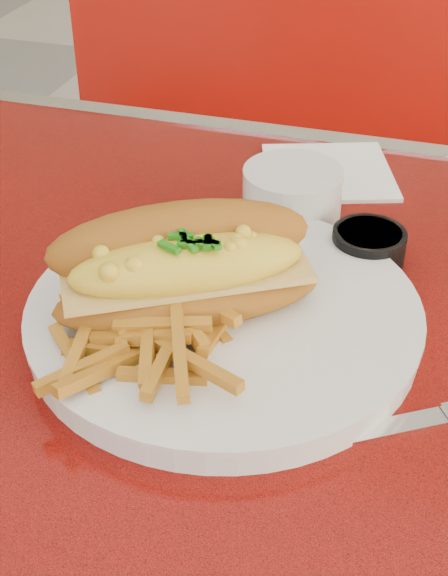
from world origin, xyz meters
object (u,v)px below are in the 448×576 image
(booth_bench_far, at_px, (346,283))
(knife, at_px, (432,417))
(dinner_plate, at_px, (224,316))
(gravy_ramekin, at_px, (292,193))
(fork, at_px, (325,319))
(sauce_cup_right, at_px, (368,246))
(diner_table, at_px, (222,488))
(mac_hoagie, at_px, (185,267))

(booth_bench_far, distance_m, knife, 0.98)
(dinner_plate, height_order, gravy_ramekin, gravy_ramekin)
(fork, bearing_deg, sauce_cup_right, 0.48)
(dinner_plate, xyz_separation_m, gravy_ramekin, (0.01, 0.18, 0.02))
(booth_bench_far, xyz_separation_m, fork, (0.07, -0.78, 0.50))
(dinner_plate, xyz_separation_m, sauce_cup_right, (0.09, 0.13, 0.01))
(diner_table, height_order, gravy_ramekin, gravy_ramekin)
(diner_table, height_order, dinner_plate, dinner_plate)
(booth_bench_far, relative_size, sauce_cup_right, 16.23)
(fork, height_order, sauce_cup_right, sauce_cup_right)
(dinner_plate, relative_size, knife, 1.86)
(fork, relative_size, knife, 0.73)
(diner_table, xyz_separation_m, knife, (0.16, -0.03, 0.16))
(gravy_ramekin, bearing_deg, booth_bench_far, 90.67)
(fork, distance_m, gravy_ramekin, 0.19)
(gravy_ramekin, distance_m, knife, 0.29)
(booth_bench_far, xyz_separation_m, gravy_ramekin, (0.01, -0.60, 0.51))
(booth_bench_far, bearing_deg, dinner_plate, -90.38)
(booth_bench_far, height_order, mac_hoagie, booth_bench_far)
(sauce_cup_right, relative_size, knife, 0.41)
(dinner_plate, relative_size, sauce_cup_right, 4.54)
(booth_bench_far, relative_size, gravy_ramekin, 10.54)
(knife, bearing_deg, gravy_ramekin, 90.58)
(sauce_cup_right, bearing_deg, knife, -68.29)
(booth_bench_far, height_order, fork, booth_bench_far)
(mac_hoagie, bearing_deg, booth_bench_far, 57.31)
(booth_bench_far, xyz_separation_m, mac_hoagie, (-0.03, -0.80, 0.54))
(diner_table, xyz_separation_m, booth_bench_far, (0.00, 0.81, -0.32))
(dinner_plate, height_order, knife, dinner_plate)
(knife, bearing_deg, booth_bench_far, 68.49)
(gravy_ramekin, relative_size, sauce_cup_right, 1.54)
(fork, relative_size, sauce_cup_right, 1.79)
(dinner_plate, distance_m, mac_hoagie, 0.06)
(mac_hoagie, bearing_deg, sauce_cup_right, 18.07)
(mac_hoagie, bearing_deg, gravy_ramekin, 47.93)
(diner_table, relative_size, knife, 6.81)
(diner_table, relative_size, booth_bench_far, 1.03)
(booth_bench_far, distance_m, sauce_cup_right, 0.83)
(mac_hoagie, height_order, gravy_ramekin, mac_hoagie)
(booth_bench_far, bearing_deg, fork, -84.64)
(diner_table, distance_m, booth_bench_far, 0.87)
(sauce_cup_right, height_order, knife, sauce_cup_right)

